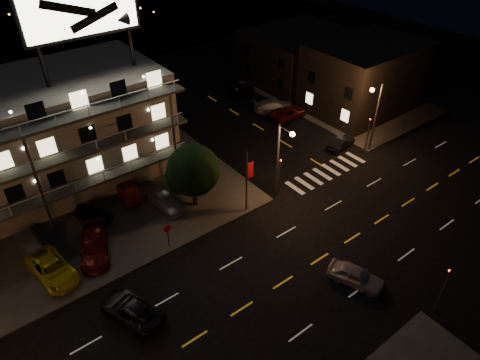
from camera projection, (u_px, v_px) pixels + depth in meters
ground at (263, 295)px, 31.75m from camera, size 140.00×140.00×0.00m
curb_ne at (336, 96)px, 59.25m from camera, size 16.00×24.00×0.15m
motel at (13, 143)px, 39.01m from camera, size 28.00×13.80×18.10m
side_bldg_front at (364, 77)px, 54.22m from camera, size 14.06×10.00×8.50m
side_bldg_back at (298, 56)px, 62.35m from camera, size 14.06×12.00×7.00m
streetlight_nc at (281, 155)px, 38.08m from camera, size 0.44×1.92×8.00m
streetlight_ne at (375, 111)px, 45.01m from camera, size 1.92×0.44×8.00m
signal_nw at (279, 172)px, 40.10m from camera, size 0.20×0.27×4.60m
signal_sw at (445, 286)px, 29.21m from camera, size 0.20×0.27×4.60m
signal_ne at (368, 131)px, 46.48m from camera, size 0.27×0.20×4.60m
banner_north at (247, 181)px, 37.60m from camera, size 0.83×0.16×6.40m
stop_sign at (168, 232)px, 34.75m from camera, size 0.91×0.11×2.61m
tree at (193, 172)px, 37.97m from camera, size 4.95×4.77×6.24m
lot_car_2 at (52, 269)px, 32.67m from camera, size 3.14×5.53×1.46m
lot_car_3 at (94, 246)px, 34.58m from camera, size 3.84×5.69×1.53m
lot_car_4 at (166, 201)px, 39.30m from camera, size 2.09×4.58×1.52m
lot_car_7 at (29, 243)px, 35.14m from camera, size 1.75×4.21×1.22m
lot_car_8 at (93, 213)px, 38.10m from camera, size 2.91×4.04×1.28m
lot_car_9 at (128, 191)px, 40.57m from camera, size 1.90×4.32×1.38m
side_car_0 at (341, 143)px, 48.20m from camera, size 3.89×1.79×1.24m
side_car_1 at (289, 113)px, 53.88m from camera, size 5.20×2.46×1.44m
side_car_2 at (274, 106)px, 55.43m from camera, size 5.64×4.00×1.52m
side_car_3 at (241, 89)px, 59.63m from camera, size 4.72×2.83×1.51m
road_car_east at (356, 276)px, 32.30m from camera, size 3.11×4.62×1.46m
road_car_west at (131, 310)px, 29.88m from camera, size 3.78×5.48×1.39m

